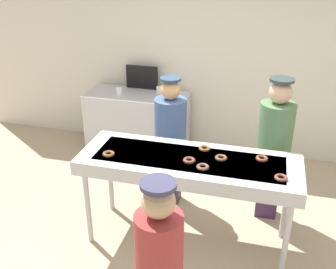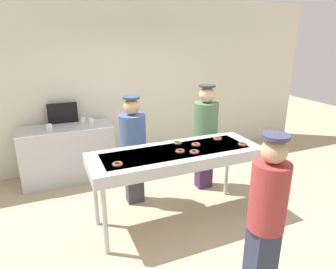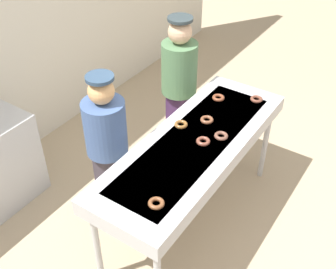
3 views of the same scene
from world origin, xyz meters
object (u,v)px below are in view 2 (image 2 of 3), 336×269
at_px(chocolate_donut_4, 180,151).
at_px(customer_waiting, 266,219).
at_px(worker_baker, 133,143).
at_px(chocolate_donut_1, 194,152).
at_px(fryer_conveyor, 176,157).
at_px(paper_cup_1, 49,127).
at_px(chocolate_donut_3, 178,143).
at_px(paper_cup_2, 91,121).
at_px(chocolate_donut_0, 196,145).
at_px(chocolate_donut_5, 118,164).
at_px(chocolate_donut_2, 218,139).
at_px(chocolate_donut_6, 243,144).
at_px(worker_assistant, 205,130).
at_px(paper_cup_0, 83,120).
at_px(prep_counter, 68,153).
at_px(menu_display, 63,113).

relative_size(chocolate_donut_4, customer_waiting, 0.07).
bearing_deg(worker_baker, chocolate_donut_1, 108.29).
xyz_separation_m(fryer_conveyor, paper_cup_1, (-1.42, 1.74, 0.06)).
relative_size(chocolate_donut_3, paper_cup_2, 1.25).
distance_m(chocolate_donut_0, chocolate_donut_5, 1.11).
xyz_separation_m(chocolate_donut_2, worker_baker, (-1.05, 0.53, -0.10)).
height_order(fryer_conveyor, chocolate_donut_1, chocolate_donut_1).
distance_m(chocolate_donut_6, worker_assistant, 0.84).
bearing_deg(chocolate_donut_2, worker_baker, 153.48).
bearing_deg(paper_cup_2, chocolate_donut_4, -68.27).
relative_size(chocolate_donut_0, paper_cup_2, 1.25).
distance_m(worker_assistant, paper_cup_0, 2.11).
relative_size(chocolate_donut_1, chocolate_donut_4, 1.00).
relative_size(chocolate_donut_0, prep_counter, 0.08).
xyz_separation_m(chocolate_donut_1, chocolate_donut_2, (0.52, 0.31, 0.00)).
distance_m(paper_cup_0, paper_cup_2, 0.16).
bearing_deg(chocolate_donut_4, menu_display, 118.92).
xyz_separation_m(chocolate_donut_0, customer_waiting, (-0.17, -1.55, -0.10)).
relative_size(chocolate_donut_0, worker_baker, 0.08).
height_order(fryer_conveyor, chocolate_donut_4, chocolate_donut_4).
xyz_separation_m(chocolate_donut_0, chocolate_donut_6, (0.57, -0.23, 0.00)).
bearing_deg(chocolate_donut_0, paper_cup_1, 135.59).
relative_size(worker_baker, menu_display, 3.23).
distance_m(worker_baker, menu_display, 1.65).
bearing_deg(chocolate_donut_5, fryer_conveyor, 11.04).
bearing_deg(chocolate_donut_0, chocolate_donut_4, -156.07).
height_order(chocolate_donut_0, chocolate_donut_4, same).
bearing_deg(chocolate_donut_4, fryer_conveyor, 104.79).
height_order(chocolate_donut_5, paper_cup_1, chocolate_donut_5).
relative_size(fryer_conveyor, menu_display, 4.44).
distance_m(chocolate_donut_6, paper_cup_1, 2.99).
distance_m(chocolate_donut_2, paper_cup_2, 2.22).
bearing_deg(worker_baker, paper_cup_0, -82.64).
bearing_deg(worker_assistant, chocolate_donut_5, 35.49).
bearing_deg(menu_display, paper_cup_1, -125.28).
bearing_deg(paper_cup_2, prep_counter, -177.11).
bearing_deg(chocolate_donut_4, chocolate_donut_2, 18.01).
relative_size(chocolate_donut_6, paper_cup_0, 1.25).
bearing_deg(customer_waiting, prep_counter, 107.99).
height_order(customer_waiting, menu_display, customer_waiting).
bearing_deg(customer_waiting, chocolate_donut_3, 86.99).
distance_m(chocolate_donut_0, paper_cup_2, 2.08).
bearing_deg(chocolate_donut_6, chocolate_donut_5, 179.29).
bearing_deg(menu_display, paper_cup_0, -23.66).
height_order(worker_assistant, paper_cup_1, worker_assistant).
distance_m(chocolate_donut_1, chocolate_donut_5, 0.95).
bearing_deg(chocolate_donut_2, paper_cup_0, 130.74).
relative_size(fryer_conveyor, chocolate_donut_5, 18.19).
relative_size(chocolate_donut_2, chocolate_donut_5, 1.00).
height_order(chocolate_donut_0, worker_assistant, worker_assistant).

